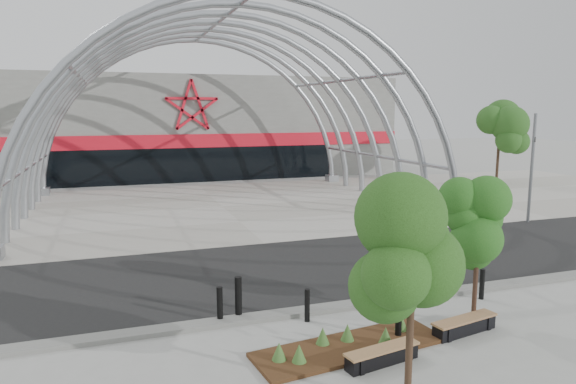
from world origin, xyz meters
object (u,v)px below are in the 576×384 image
bench_0 (382,356)px  bollard_2 (307,305)px  street_tree_1 (479,228)px  bench_1 (464,326)px  street_tree_0 (413,249)px  signal_pole (532,166)px

bench_0 → bollard_2: bollard_2 is taller
bench_0 → bollard_2: (-0.72, 2.63, 0.25)m
street_tree_1 → bench_0: 4.10m
bench_1 → bollard_2: bearing=150.5°
bench_0 → bollard_2: bearing=105.2°
street_tree_0 → street_tree_1: 4.41m
street_tree_0 → street_tree_1: street_tree_0 is taller
bench_0 → bollard_2: 2.73m
signal_pole → street_tree_1: signal_pole is taller
street_tree_0 → bench_0: size_ratio=2.27×
signal_pole → bench_1: signal_pole is taller
signal_pole → bench_0: signal_pole is taller
signal_pole → bench_1: size_ratio=2.74×
street_tree_0 → street_tree_1: (3.53, 2.61, -0.47)m
street_tree_0 → street_tree_1: size_ratio=1.19×
signal_pole → bench_0: (-13.63, -10.19, -2.55)m
signal_pole → bench_0: bearing=-143.2°
signal_pole → street_tree_0: size_ratio=1.26×
signal_pole → bench_1: (-10.97, -9.47, -2.54)m
street_tree_0 → bench_1: (2.99, 2.25, -2.79)m
street_tree_1 → bench_0: (-3.20, -1.07, -2.33)m
street_tree_0 → bench_0: (0.33, 1.53, -2.80)m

